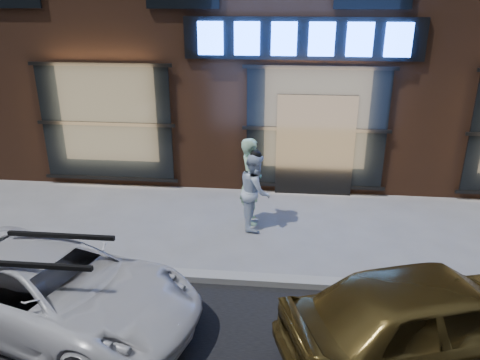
{
  "coord_description": "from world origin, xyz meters",
  "views": [
    {
      "loc": [
        -0.67,
        -6.62,
        4.47
      ],
      "look_at": [
        -1.52,
        1.6,
        1.2
      ],
      "focal_mm": 35.0,
      "sensor_mm": 36.0,
      "label": 1
    }
  ],
  "objects_px": {
    "man_bowtie": "(251,181)",
    "white_suv": "(54,289)",
    "gold_sedan": "(436,319)",
    "man_cap": "(255,191)"
  },
  "relations": [
    {
      "from": "man_bowtie",
      "to": "white_suv",
      "type": "xyz_separation_m",
      "value": [
        -2.5,
        -3.6,
        -0.33
      ]
    },
    {
      "from": "white_suv",
      "to": "gold_sedan",
      "type": "distance_m",
      "value": 5.16
    },
    {
      "from": "man_bowtie",
      "to": "white_suv",
      "type": "relative_size",
      "value": 0.43
    },
    {
      "from": "white_suv",
      "to": "man_cap",
      "type": "bearing_deg",
      "value": -21.64
    },
    {
      "from": "man_bowtie",
      "to": "gold_sedan",
      "type": "xyz_separation_m",
      "value": [
        2.65,
        -3.83,
        -0.24
      ]
    },
    {
      "from": "man_bowtie",
      "to": "white_suv",
      "type": "height_order",
      "value": "man_bowtie"
    },
    {
      "from": "man_bowtie",
      "to": "gold_sedan",
      "type": "height_order",
      "value": "man_bowtie"
    },
    {
      "from": "man_bowtie",
      "to": "white_suv",
      "type": "distance_m",
      "value": 4.4
    },
    {
      "from": "man_bowtie",
      "to": "man_cap",
      "type": "distance_m",
      "value": 0.26
    },
    {
      "from": "man_bowtie",
      "to": "gold_sedan",
      "type": "bearing_deg",
      "value": -159.35
    }
  ]
}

